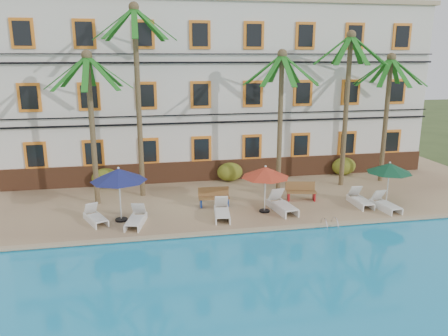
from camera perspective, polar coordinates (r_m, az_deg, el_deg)
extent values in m
plane|color=#384C23|center=(19.53, 4.38, -7.74)|extent=(100.00, 100.00, 0.00)
cube|color=tan|center=(24.06, 1.29, -3.05)|extent=(30.00, 12.00, 0.25)
cube|color=#1B97D1|center=(13.60, 12.48, -18.23)|extent=(26.00, 12.00, 0.20)
cube|color=tan|center=(18.62, 5.12, -7.97)|extent=(30.00, 0.35, 0.06)
cube|color=silver|center=(27.93, -0.83, 10.13)|extent=(25.00, 6.00, 10.00)
cube|color=brown|center=(25.68, 0.39, -0.22)|extent=(25.00, 0.12, 1.20)
cube|color=tan|center=(28.00, -0.87, 20.59)|extent=(25.40, 6.40, 0.25)
cube|color=orange|center=(25.57, -23.38, 1.50)|extent=(1.15, 0.10, 1.50)
cube|color=black|center=(25.52, -23.40, 1.47)|extent=(0.85, 0.04, 1.20)
cube|color=orange|center=(25.07, -16.68, 1.85)|extent=(1.15, 0.10, 1.50)
cube|color=black|center=(25.02, -16.69, 1.82)|extent=(0.85, 0.04, 1.20)
cube|color=orange|center=(24.93, -9.81, 2.18)|extent=(1.15, 0.10, 1.50)
cube|color=black|center=(24.88, -9.81, 2.16)|extent=(0.85, 0.04, 1.20)
cube|color=orange|center=(25.15, -2.96, 2.48)|extent=(1.15, 0.10, 1.50)
cube|color=black|center=(25.10, -2.95, 2.46)|extent=(0.85, 0.04, 1.20)
cube|color=orange|center=(25.72, 3.68, 2.74)|extent=(1.15, 0.10, 1.50)
cube|color=black|center=(25.67, 3.70, 2.72)|extent=(0.85, 0.04, 1.20)
cube|color=orange|center=(26.62, 9.95, 2.95)|extent=(1.15, 0.10, 1.50)
cube|color=black|center=(26.57, 9.99, 2.93)|extent=(0.85, 0.04, 1.20)
cube|color=orange|center=(27.81, 15.76, 3.12)|extent=(1.15, 0.10, 1.50)
cube|color=black|center=(27.77, 15.80, 3.10)|extent=(0.85, 0.04, 1.20)
cube|color=orange|center=(29.27, 21.03, 3.24)|extent=(1.15, 0.10, 1.50)
cube|color=black|center=(29.22, 21.08, 3.22)|extent=(0.85, 0.04, 1.20)
cube|color=orange|center=(25.12, -24.09, 8.40)|extent=(1.15, 0.10, 1.50)
cube|color=black|center=(25.07, -24.11, 8.39)|extent=(0.85, 0.04, 1.20)
cube|color=orange|center=(24.61, -17.21, 8.90)|extent=(1.15, 0.10, 1.50)
cube|color=black|center=(24.56, -17.22, 8.89)|extent=(0.85, 0.04, 1.20)
cube|color=orange|center=(24.47, -10.13, 9.29)|extent=(1.15, 0.10, 1.50)
cube|color=black|center=(24.42, -10.13, 9.28)|extent=(0.85, 0.04, 1.20)
cube|color=orange|center=(24.69, -3.06, 9.54)|extent=(1.15, 0.10, 1.50)
cube|color=black|center=(24.64, -3.04, 9.53)|extent=(0.85, 0.04, 1.20)
cube|color=orange|center=(25.27, 3.79, 9.64)|extent=(1.15, 0.10, 1.50)
cube|color=black|center=(25.22, 3.82, 9.63)|extent=(0.85, 0.04, 1.20)
cube|color=orange|center=(26.19, 10.25, 9.61)|extent=(1.15, 0.10, 1.50)
cube|color=black|center=(26.14, 10.29, 9.60)|extent=(0.85, 0.04, 1.20)
cube|color=orange|center=(27.40, 16.20, 9.48)|extent=(1.15, 0.10, 1.50)
cube|color=black|center=(27.35, 16.25, 9.47)|extent=(0.85, 0.04, 1.20)
cube|color=orange|center=(28.87, 21.59, 9.28)|extent=(1.15, 0.10, 1.50)
cube|color=black|center=(28.83, 21.65, 9.27)|extent=(0.85, 0.04, 1.20)
cube|color=orange|center=(25.05, -24.86, 15.67)|extent=(1.15, 0.10, 1.50)
cube|color=black|center=(25.00, -24.89, 15.68)|extent=(0.85, 0.04, 1.20)
cube|color=orange|center=(24.54, -17.78, 16.35)|extent=(1.15, 0.10, 1.50)
cube|color=black|center=(24.49, -17.80, 16.35)|extent=(0.85, 0.04, 1.20)
cube|color=orange|center=(24.40, -10.47, 16.79)|extent=(1.15, 0.10, 1.50)
cube|color=black|center=(24.35, -10.47, 16.80)|extent=(0.85, 0.04, 1.20)
cube|color=orange|center=(24.62, -3.16, 16.98)|extent=(1.15, 0.10, 1.50)
cube|color=black|center=(24.57, -3.15, 16.98)|extent=(0.85, 0.04, 1.20)
cube|color=orange|center=(25.21, 3.92, 16.91)|extent=(1.15, 0.10, 1.50)
cube|color=black|center=(25.16, 3.95, 16.91)|extent=(0.85, 0.04, 1.20)
cube|color=orange|center=(26.12, 10.58, 16.62)|extent=(1.15, 0.10, 1.50)
cube|color=black|center=(26.07, 10.62, 16.62)|extent=(0.85, 0.04, 1.20)
cube|color=orange|center=(27.34, 16.69, 16.17)|extent=(1.15, 0.10, 1.50)
cube|color=black|center=(27.29, 16.74, 16.17)|extent=(0.85, 0.04, 1.20)
cube|color=orange|center=(28.82, 22.20, 15.61)|extent=(1.15, 0.10, 1.50)
cube|color=black|center=(28.77, 22.26, 15.61)|extent=(0.85, 0.04, 1.20)
cube|color=black|center=(24.97, 0.47, 6.03)|extent=(25.00, 0.08, 0.10)
cube|color=black|center=(24.91, 0.47, 7.06)|extent=(25.00, 0.08, 0.06)
cube|color=black|center=(24.70, 0.48, 13.62)|extent=(25.00, 0.08, 0.10)
cube|color=black|center=(24.70, 0.48, 14.67)|extent=(25.00, 0.08, 0.06)
cylinder|color=brown|center=(21.76, -16.79, 4.47)|extent=(0.26, 0.26, 7.14)
sphere|color=brown|center=(21.47, -17.50, 13.88)|extent=(0.50, 0.50, 0.50)
cube|color=#176319|center=(22.47, -17.07, 11.98)|extent=(0.28, 2.01, 1.53)
cube|color=#176319|center=(22.27, -18.99, 11.82)|extent=(1.62, 1.62, 1.53)
cube|color=#176319|center=(21.61, -20.02, 11.67)|extent=(2.01, 0.28, 1.53)
cube|color=#176319|center=(20.87, -19.51, 11.65)|extent=(1.62, 1.62, 1.53)
cube|color=#176319|center=(20.49, -17.64, 11.75)|extent=(0.28, 2.01, 1.53)
cube|color=#176319|center=(20.72, -15.58, 11.92)|extent=(1.62, 1.62, 1.53)
cube|color=#176319|center=(21.40, -14.64, 12.05)|extent=(2.01, 0.28, 1.53)
cube|color=#176319|center=(22.12, -15.30, 12.07)|extent=(1.62, 1.62, 1.53)
cylinder|color=brown|center=(22.38, -11.09, 7.93)|extent=(0.26, 0.26, 9.34)
sphere|color=brown|center=(22.35, -11.70, 19.91)|extent=(0.50, 0.50, 0.50)
cube|color=#176319|center=(23.28, -11.58, 17.82)|extent=(0.28, 2.01, 1.53)
cube|color=#176319|center=(23.01, -13.42, 17.77)|extent=(1.62, 1.62, 1.53)
cube|color=#176319|center=(22.32, -14.28, 17.83)|extent=(2.01, 0.28, 1.53)
cube|color=#176319|center=(21.60, -13.57, 18.00)|extent=(1.62, 1.62, 1.53)
cube|color=#176319|center=(21.30, -11.62, 18.15)|extent=(0.28, 2.01, 1.53)
cube|color=#176319|center=(21.60, -9.65, 18.19)|extent=(1.62, 1.62, 1.53)
cube|color=#176319|center=(22.31, -8.91, 18.09)|extent=(2.01, 0.28, 1.53)
cube|color=#176319|center=(23.00, -9.74, 17.94)|extent=(1.62, 1.62, 1.53)
cylinder|color=brown|center=(23.05, 7.32, 5.58)|extent=(0.26, 0.26, 7.20)
sphere|color=brown|center=(22.77, 7.62, 14.56)|extent=(0.50, 0.50, 0.50)
cube|color=#176319|center=(23.73, 6.79, 12.75)|extent=(0.28, 2.01, 1.53)
cube|color=#176319|center=(23.25, 5.31, 12.76)|extent=(1.62, 1.62, 1.53)
cube|color=#176319|center=(22.49, 5.09, 12.70)|extent=(2.01, 0.28, 1.53)
cube|color=#176319|center=(21.90, 6.35, 12.63)|extent=(1.62, 1.62, 1.53)
cube|color=#176319|center=(21.84, 8.39, 12.56)|extent=(0.28, 2.01, 1.53)
cube|color=#176319|center=(22.35, 9.89, 12.54)|extent=(1.62, 1.62, 1.53)
cube|color=#176319|center=(23.12, 9.96, 12.60)|extent=(2.01, 0.28, 1.53)
cube|color=#176319|center=(23.68, 8.67, 12.69)|extent=(1.62, 1.62, 1.53)
cylinder|color=brown|center=(24.86, 15.62, 6.94)|extent=(0.26, 0.26, 8.17)
sphere|color=brown|center=(24.69, 16.28, 16.37)|extent=(0.50, 0.50, 0.50)
cube|color=#176319|center=(25.57, 15.13, 14.66)|extent=(0.28, 2.01, 1.53)
cube|color=#176319|center=(25.01, 13.92, 14.75)|extent=(1.62, 1.62, 1.53)
cube|color=#176319|center=(24.24, 13.98, 14.77)|extent=(2.01, 0.28, 1.53)
cube|color=#176319|center=(23.73, 15.37, 14.69)|extent=(1.62, 1.62, 1.53)
cube|color=#176319|center=(23.78, 17.26, 14.56)|extent=(0.28, 2.01, 1.53)
cube|color=#176319|center=(24.37, 18.44, 14.46)|extent=(1.62, 1.62, 1.53)
cube|color=#176319|center=(25.13, 18.25, 14.45)|extent=(2.01, 0.28, 1.53)
cube|color=#176319|center=(25.62, 16.89, 14.54)|extent=(1.62, 1.62, 1.53)
cylinder|color=brown|center=(26.54, 20.35, 5.77)|extent=(0.26, 0.26, 7.03)
sphere|color=brown|center=(26.29, 21.03, 13.35)|extent=(0.50, 0.50, 0.50)
cube|color=#176319|center=(27.16, 19.78, 11.86)|extent=(0.28, 2.01, 1.53)
cube|color=#176319|center=(26.56, 18.76, 11.91)|extent=(1.62, 1.62, 1.53)
cube|color=#176319|center=(25.80, 18.95, 11.84)|extent=(2.01, 0.28, 1.53)
cube|color=#176319|center=(25.34, 20.33, 11.69)|extent=(1.62, 1.62, 1.53)
cube|color=#176319|center=(25.46, 22.06, 11.54)|extent=(0.28, 2.01, 1.53)
cube|color=#176319|center=(26.09, 23.04, 11.50)|extent=(1.62, 1.62, 1.53)
cube|color=#176319|center=(26.83, 22.73, 11.58)|extent=(2.01, 0.28, 1.53)
cube|color=#176319|center=(27.27, 21.39, 11.73)|extent=(1.62, 1.62, 1.53)
ellipsoid|color=#194E16|center=(25.00, -15.22, -1.28)|extent=(1.50, 0.90, 1.10)
ellipsoid|color=#194E16|center=(25.39, 0.77, -0.51)|extent=(1.50, 0.90, 1.10)
ellipsoid|color=#194E16|center=(27.67, 15.38, 0.22)|extent=(1.50, 0.90, 1.10)
cylinder|color=black|center=(20.07, -13.25, -6.59)|extent=(0.55, 0.55, 0.08)
cylinder|color=silver|center=(19.70, -13.44, -3.48)|extent=(0.06, 0.06, 2.36)
cone|color=navy|center=(19.44, -13.60, -0.85)|extent=(2.46, 2.46, 0.54)
sphere|color=silver|center=(19.36, -13.65, -0.01)|extent=(0.10, 0.10, 0.10)
cylinder|color=black|center=(20.70, 5.31, -5.60)|extent=(0.50, 0.50, 0.07)
cylinder|color=silver|center=(20.37, 5.38, -2.85)|extent=(0.06, 0.06, 2.15)
cone|color=#B0331D|center=(20.13, 5.43, -0.53)|extent=(2.24, 2.24, 0.49)
sphere|color=silver|center=(20.06, 5.45, 0.21)|extent=(0.10, 0.10, 0.10)
cylinder|color=black|center=(23.02, 20.40, -4.39)|extent=(0.49, 0.49, 0.07)
cylinder|color=silver|center=(22.73, 20.62, -1.99)|extent=(0.06, 0.06, 2.08)
cone|color=#0F432A|center=(22.53, 20.80, 0.02)|extent=(2.17, 2.17, 0.48)
sphere|color=silver|center=(22.47, 20.86, 0.67)|extent=(0.10, 0.10, 0.10)
cube|color=white|center=(19.84, -16.22, -6.27)|extent=(0.98, 1.30, 0.05)
cube|color=white|center=(20.50, -17.02, -5.03)|extent=(0.67, 0.62, 0.59)
cube|color=white|center=(20.02, -17.14, -6.62)|extent=(0.74, 1.55, 0.27)
cube|color=white|center=(20.17, -15.67, -6.34)|extent=(0.74, 1.55, 0.27)
cube|color=white|center=(19.11, -11.62, -6.72)|extent=(0.84, 1.34, 0.06)
cube|color=white|center=(19.83, -11.08, -5.23)|extent=(0.66, 0.58, 0.62)
cube|color=white|center=(19.46, -12.26, -6.88)|extent=(0.45, 1.74, 0.29)
cube|color=white|center=(19.33, -10.59, -6.94)|extent=(0.45, 1.74, 0.29)
cube|color=white|center=(19.55, -0.22, -5.88)|extent=(0.76, 1.36, 0.06)
cube|color=white|center=(20.32, -0.36, -4.40)|extent=(0.65, 0.55, 0.65)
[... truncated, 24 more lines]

